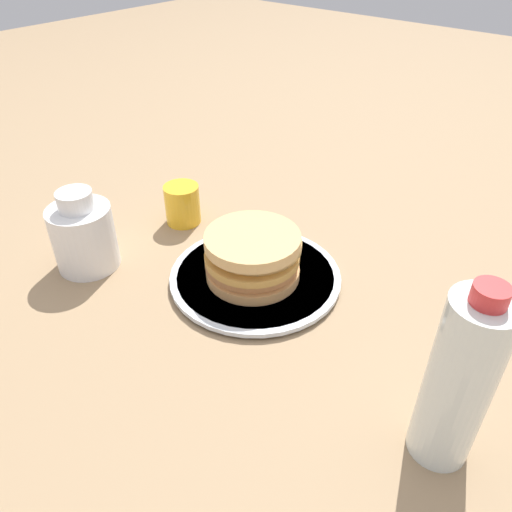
{
  "coord_description": "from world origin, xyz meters",
  "views": [
    {
      "loc": [
        0.44,
        0.39,
        0.49
      ],
      "look_at": [
        -0.03,
        0.0,
        0.05
      ],
      "focal_mm": 35.0,
      "sensor_mm": 36.0,
      "label": 1
    }
  ],
  "objects_px": {
    "pancake_stack": "(253,255)",
    "juice_glass": "(182,204)",
    "water_bottle_near": "(459,382)",
    "plate": "(256,277)",
    "cream_jug": "(83,235)"
  },
  "relations": [
    {
      "from": "pancake_stack",
      "to": "juice_glass",
      "type": "distance_m",
      "value": 0.22
    },
    {
      "from": "water_bottle_near",
      "to": "plate",
      "type": "bearing_deg",
      "value": -105.69
    },
    {
      "from": "juice_glass",
      "to": "cream_jug",
      "type": "height_order",
      "value": "cream_jug"
    },
    {
      "from": "cream_jug",
      "to": "plate",
      "type": "bearing_deg",
      "value": 121.15
    },
    {
      "from": "pancake_stack",
      "to": "cream_jug",
      "type": "bearing_deg",
      "value": -59.12
    },
    {
      "from": "plate",
      "to": "pancake_stack",
      "type": "xyz_separation_m",
      "value": [
        0.0,
        -0.0,
        0.04
      ]
    },
    {
      "from": "plate",
      "to": "juice_glass",
      "type": "bearing_deg",
      "value": -102.57
    },
    {
      "from": "plate",
      "to": "pancake_stack",
      "type": "distance_m",
      "value": 0.04
    },
    {
      "from": "pancake_stack",
      "to": "water_bottle_near",
      "type": "bearing_deg",
      "value": 74.91
    },
    {
      "from": "pancake_stack",
      "to": "juice_glass",
      "type": "relative_size",
      "value": 2.17
    },
    {
      "from": "pancake_stack",
      "to": "water_bottle_near",
      "type": "xyz_separation_m",
      "value": [
        0.09,
        0.34,
        0.06
      ]
    },
    {
      "from": "cream_jug",
      "to": "water_bottle_near",
      "type": "xyz_separation_m",
      "value": [
        -0.05,
        0.57,
        0.05
      ]
    },
    {
      "from": "plate",
      "to": "pancake_stack",
      "type": "relative_size",
      "value": 1.69
    },
    {
      "from": "cream_jug",
      "to": "pancake_stack",
      "type": "bearing_deg",
      "value": 120.88
    },
    {
      "from": "plate",
      "to": "water_bottle_near",
      "type": "xyz_separation_m",
      "value": [
        0.09,
        0.34,
        0.1
      ]
    }
  ]
}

